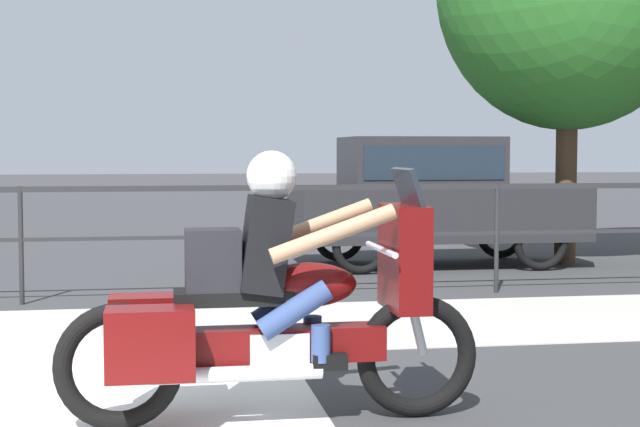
{
  "coord_description": "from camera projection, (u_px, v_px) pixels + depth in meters",
  "views": [
    {
      "loc": [
        1.38,
        -5.3,
        1.59
      ],
      "look_at": [
        2.42,
        0.93,
        1.18
      ],
      "focal_mm": 55.0,
      "sensor_mm": 36.0,
      "label": 1
    }
  ],
  "objects": [
    {
      "name": "fence_railing",
      "position": [
        20.0,
        212.0,
        10.01
      ],
      "size": [
        36.0,
        0.05,
        1.22
      ],
      "color": "#232326",
      "rests_on": "ground"
    },
    {
      "name": "motorcycle",
      "position": [
        268.0,
        304.0,
        5.65
      ],
      "size": [
        2.47,
        0.76,
        1.59
      ],
      "rotation": [
        0.0,
        0.0,
        -0.05
      ],
      "color": "black",
      "rests_on": "ground"
    },
    {
      "name": "parked_car",
      "position": [
        430.0,
        193.0,
        13.35
      ],
      "size": [
        3.9,
        1.66,
        1.76
      ],
      "rotation": [
        0.0,
        0.0,
        -0.02
      ],
      "color": "#232326",
      "rests_on": "ground"
    }
  ]
}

